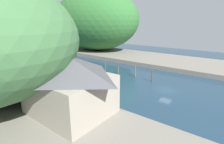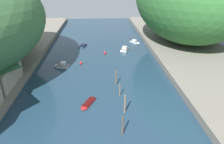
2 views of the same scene
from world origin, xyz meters
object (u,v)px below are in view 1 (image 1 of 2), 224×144
at_px(boat_moored_right, 70,59).
at_px(boat_red_skiff, 33,63).
at_px(boat_yellow_tender, 50,74).
at_px(channel_buoy_near, 60,70).
at_px(boathouse_shed, 36,80).
at_px(boat_far_upstream, 66,55).
at_px(waterfront_building, 69,84).
at_px(person_on_quay, 68,91).
at_px(boat_cabin_cruiser, 114,80).
at_px(channel_buoy_far, 62,63).

xyz_separation_m(boat_moored_right, boat_red_skiff, (-12.76, 4.90, -0.19)).
bearing_deg(boat_yellow_tender, boat_red_skiff, -3.63).
relative_size(boat_red_skiff, channel_buoy_near, 4.35).
bearing_deg(channel_buoy_near, boathouse_shed, -139.29).
bearing_deg(channel_buoy_near, boat_far_upstream, 47.58).
relative_size(waterfront_building, boat_yellow_tender, 3.23).
bearing_deg(boat_moored_right, person_on_quay, -102.59).
xyz_separation_m(boat_cabin_cruiser, channel_buoy_far, (3.76, 26.55, 0.21)).
height_order(boat_far_upstream, boat_cabin_cruiser, boat_far_upstream).
distance_m(boat_yellow_tender, channel_buoy_near, 4.78).
xyz_separation_m(channel_buoy_far, person_on_quay, (-19.00, -27.30, 1.96)).
height_order(boathouse_shed, boat_far_upstream, boathouse_shed).
bearing_deg(boathouse_shed, boat_moored_right, 40.47).
bearing_deg(waterfront_building, person_on_quay, 54.82).
bearing_deg(boathouse_shed, boat_red_skiff, 62.48).
bearing_deg(person_on_quay, boat_moored_right, -34.05).
xyz_separation_m(waterfront_building, boat_red_skiff, (15.99, 40.21, -5.76)).
height_order(boat_moored_right, boat_cabin_cruiser, boat_moored_right).
bearing_deg(boat_cabin_cruiser, boathouse_shed, 6.01).
xyz_separation_m(boat_moored_right, channel_buoy_far, (-6.22, -3.00, 0.01)).
bearing_deg(channel_buoy_far, boat_yellow_tender, -140.44).
height_order(channel_buoy_near, channel_buoy_far, channel_buoy_far).
relative_size(boat_yellow_tender, boat_red_skiff, 0.91).
relative_size(boat_far_upstream, channel_buoy_far, 3.94).
height_order(boat_moored_right, channel_buoy_far, boat_moored_right).
distance_m(boat_far_upstream, boat_red_skiff, 17.25).
xyz_separation_m(boat_yellow_tender, boat_red_skiff, (4.34, 16.89, -0.19)).
distance_m(boat_far_upstream, boat_yellow_tender, 29.08).
height_order(boat_yellow_tender, person_on_quay, person_on_quay).
distance_m(boathouse_shed, person_on_quay, 7.29).
distance_m(boathouse_shed, channel_buoy_near, 20.13).
bearing_deg(channel_buoy_near, boat_red_skiff, 90.87).
height_order(boat_far_upstream, boat_red_skiff, boat_far_upstream).
bearing_deg(boat_cabin_cruiser, waterfront_building, 41.95).
bearing_deg(channel_buoy_near, channel_buoy_far, 50.25).
relative_size(boathouse_shed, boat_far_upstream, 2.55).
relative_size(boat_far_upstream, boat_red_skiff, 0.96).
height_order(boat_cabin_cruiser, boat_red_skiff, boat_red_skiff).
bearing_deg(boat_yellow_tender, waterfront_building, 164.23).
bearing_deg(channel_buoy_far, boat_far_upstream, 45.83).
bearing_deg(boat_red_skiff, channel_buoy_far, -31.77).
bearing_deg(boat_cabin_cruiser, channel_buoy_far, -73.18).
relative_size(boat_yellow_tender, boat_cabin_cruiser, 0.90).
height_order(boat_moored_right, person_on_quay, person_on_quay).
relative_size(boat_cabin_cruiser, channel_buoy_near, 4.39).
bearing_deg(boat_moored_right, channel_buoy_near, -112.63).
bearing_deg(person_on_quay, channel_buoy_near, -27.04).
height_order(boathouse_shed, boat_moored_right, boathouse_shed).
bearing_deg(boat_red_skiff, boat_cabin_cruiser, -66.79).
distance_m(boat_cabin_cruiser, boat_red_skiff, 34.56).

